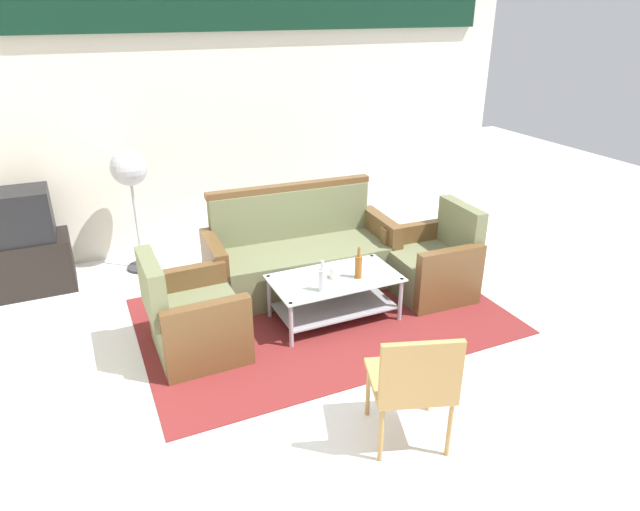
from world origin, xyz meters
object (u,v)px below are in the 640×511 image
(bottle_brown, at_px, (358,266))
(wicker_chair, at_px, (414,380))
(armchair_right, at_px, (433,265))
(armchair_left, at_px, (193,320))
(couch, at_px, (300,257))
(coffee_table, at_px, (335,292))
(cup, at_px, (334,273))
(tv_stand, at_px, (28,265))
(pedestal_fan, at_px, (130,175))
(television, at_px, (16,216))
(bottle_clear, at_px, (322,280))

(bottle_brown, xyz_separation_m, wicker_chair, (-0.42, -1.49, -0.02))
(armchair_right, xyz_separation_m, wicker_chair, (-1.31, -1.65, 0.21))
(armchair_left, distance_m, wicker_chair, 1.88)
(couch, relative_size, armchair_left, 2.15)
(wicker_chair, bearing_deg, bottle_brown, 92.71)
(coffee_table, distance_m, cup, 0.19)
(wicker_chair, bearing_deg, tv_stand, 142.04)
(armchair_right, distance_m, bottle_brown, 0.93)
(tv_stand, relative_size, pedestal_fan, 0.63)
(coffee_table, bearing_deg, bottle_brown, -25.15)
(armchair_left, bearing_deg, cup, 88.43)
(pedestal_fan, height_order, wicker_chair, pedestal_fan)
(bottle_brown, bearing_deg, cup, 158.67)
(television, relative_size, wicker_chair, 0.72)
(bottle_brown, xyz_separation_m, pedestal_fan, (-1.57, 1.86, 0.50))
(armchair_right, bearing_deg, bottle_brown, 102.21)
(bottle_brown, relative_size, wicker_chair, 0.34)
(armchair_left, xyz_separation_m, bottle_brown, (1.41, -0.09, 0.23))
(bottle_clear, distance_m, cup, 0.25)
(couch, height_order, wicker_chair, couch)
(coffee_table, xyz_separation_m, bottle_clear, (-0.20, -0.18, 0.24))
(couch, xyz_separation_m, bottle_clear, (-0.17, -0.89, 0.20))
(bottle_clear, relative_size, television, 0.45)
(bottle_clear, bearing_deg, coffee_table, 41.81)
(tv_stand, bearing_deg, television, 89.52)
(armchair_right, relative_size, bottle_clear, 3.16)
(pedestal_fan, bearing_deg, bottle_clear, -58.67)
(cup, height_order, wicker_chair, wicker_chair)
(bottle_clear, xyz_separation_m, television, (-2.24, 1.91, 0.25))
(bottle_clear, xyz_separation_m, tv_stand, (-2.24, 1.90, -0.25))
(coffee_table, relative_size, tv_stand, 1.38)
(bottle_clear, relative_size, cup, 2.69)
(bottle_clear, relative_size, bottle_brown, 0.95)
(wicker_chair, bearing_deg, armchair_left, 140.38)
(wicker_chair, bearing_deg, armchair_right, 69.97)
(tv_stand, bearing_deg, pedestal_fan, 2.73)
(bottle_clear, xyz_separation_m, pedestal_fan, (-1.19, 1.95, 0.50))
(pedestal_fan, bearing_deg, couch, -38.03)
(television, bearing_deg, tv_stand, 90.00)
(television, xyz_separation_m, pedestal_fan, (1.05, 0.05, 0.25))
(armchair_right, bearing_deg, wicker_chair, 143.87)
(armchair_left, xyz_separation_m, pedestal_fan, (-0.16, 1.77, 0.73))
(couch, xyz_separation_m, coffee_table, (0.02, -0.71, -0.04))
(armchair_left, height_order, wicker_chair, armchair_left)
(bottle_clear, relative_size, wicker_chair, 0.32)
(armchair_left, xyz_separation_m, bottle_clear, (1.03, -0.18, 0.22))
(television, bearing_deg, coffee_table, 145.09)
(couch, relative_size, coffee_table, 1.66)
(bottle_clear, bearing_deg, tv_stand, 139.63)
(armchair_right, xyz_separation_m, bottle_brown, (-0.89, -0.15, 0.23))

